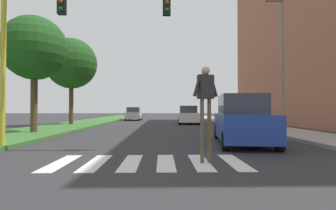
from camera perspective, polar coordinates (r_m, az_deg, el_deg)
ground_plane at (r=29.05m, az=-2.03°, el=-3.70°), size 140.00×140.00×0.00m
crosswalk at (r=6.99m, az=-4.26°, el=-12.28°), size 4.95×2.20×0.01m
median_strip at (r=28.04m, az=-16.65°, el=-3.60°), size 4.35×64.00×0.15m
tree_mid at (r=16.49m, az=-26.95°, el=10.85°), size 3.49×3.49×6.35m
tree_far at (r=24.24m, az=-20.19°, el=8.40°), size 4.30×4.30×7.32m
sidewalk_right at (r=28.01m, az=13.69°, el=-3.62°), size 3.00×64.00×0.15m
traffic_light_gantry at (r=10.32m, az=-22.75°, el=15.39°), size 6.77×0.30×6.00m
street_lamp_right at (r=16.30m, az=23.19°, el=10.49°), size 1.02×0.24×7.50m
pedestrian_performer at (r=6.88m, az=8.15°, el=1.44°), size 0.72×0.38×2.49m
suv_crossing at (r=10.99m, az=15.75°, el=-3.25°), size 2.52×4.81×1.97m
sedan_midblock at (r=25.33m, az=4.42°, el=-2.28°), size 2.11×4.42×1.73m
sedan_distant at (r=33.76m, az=-7.42°, el=-2.00°), size 1.88×4.25×1.66m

